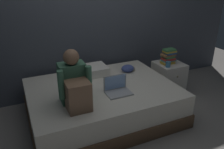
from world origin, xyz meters
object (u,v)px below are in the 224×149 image
object	(u,v)px
nightstand	(168,78)
person_sitting	(74,85)
book_stack	(169,57)
pillow	(89,71)
laptop	(117,89)
bed	(102,102)
mug	(168,64)
clothes_pile	(128,68)

from	to	relation	value
nightstand	person_sitting	distance (m)	1.89
person_sitting	book_stack	world-z (taller)	person_sitting
nightstand	pillow	xyz separation A→B (m)	(-1.34, 0.22, 0.27)
laptop	pillow	xyz separation A→B (m)	(-0.16, 0.69, 0.01)
person_sitting	bed	bearing A→B (deg)	32.62
nightstand	mug	distance (m)	0.36
laptop	clothes_pile	bearing A→B (deg)	50.61
person_sitting	clothes_pile	bearing A→B (deg)	30.91
clothes_pile	pillow	bearing A→B (deg)	168.82
person_sitting	clothes_pile	world-z (taller)	person_sitting
nightstand	laptop	distance (m)	1.30
nightstand	pillow	distance (m)	1.39
pillow	book_stack	bearing A→B (deg)	-9.35
laptop	mug	world-z (taller)	laptop
mug	clothes_pile	world-z (taller)	mug
clothes_pile	mug	bearing A→B (deg)	-20.50
pillow	book_stack	world-z (taller)	book_stack
pillow	mug	size ratio (longest dim) A/B	6.22
pillow	book_stack	size ratio (longest dim) A/B	2.23
bed	person_sitting	size ratio (longest dim) A/B	3.05
person_sitting	pillow	bearing A→B (deg)	60.77
book_stack	clothes_pile	world-z (taller)	book_stack
pillow	book_stack	distance (m)	1.33
person_sitting	clothes_pile	distance (m)	1.22
bed	laptop	size ratio (longest dim) A/B	6.25
book_stack	clothes_pile	size ratio (longest dim) A/B	1.06
nightstand	laptop	xyz separation A→B (m)	(-1.18, -0.46, 0.26)
bed	book_stack	size ratio (longest dim) A/B	7.97
bed	book_stack	bearing A→B (deg)	10.52
bed	nightstand	xyz separation A→B (m)	(1.30, 0.23, 0.03)
bed	laptop	world-z (taller)	laptop
nightstand	book_stack	world-z (taller)	book_stack
pillow	person_sitting	bearing A→B (deg)	-119.23
clothes_pile	person_sitting	bearing A→B (deg)	-149.09
bed	mug	bearing A→B (deg)	5.21
mug	clothes_pile	xyz separation A→B (m)	(-0.59, 0.22, -0.05)
pillow	mug	world-z (taller)	mug
bed	laptop	xyz separation A→B (m)	(0.12, -0.24, 0.29)
bed	nightstand	world-z (taller)	nightstand
mug	laptop	bearing A→B (deg)	-161.99
laptop	bed	bearing A→B (deg)	116.06
person_sitting	book_stack	bearing A→B (deg)	17.00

